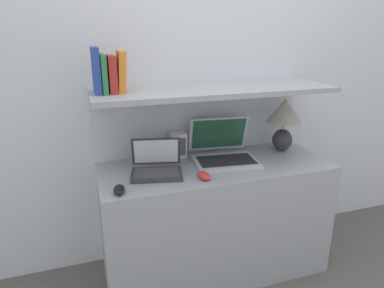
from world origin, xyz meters
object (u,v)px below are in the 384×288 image
Objects in this scene: second_mouse at (119,190)px; book_orange at (121,72)px; book_red at (112,74)px; book_green at (103,74)px; router_box at (178,145)px; laptop_small at (156,167)px; book_blue at (96,71)px; table_lamp at (284,118)px; computer_mouse at (204,176)px; laptop_large at (223,152)px.

second_mouse is 0.59m from book_orange.
book_orange reaches higher than book_red.
book_green is at bearing 180.00° from book_orange.
laptop_small is at bearing -132.05° from router_box.
book_blue reaches higher than laptop_small.
laptop_small is at bearing 38.24° from second_mouse.
table_lamp is 1.13m from book_green.
router_box is 0.85× the size of book_red.
book_red is (-1.04, -0.04, 0.32)m from table_lamp.
book_green is (-0.01, 0.25, 0.52)m from second_mouse.
book_blue is 0.12m from book_orange.
book_blue is (-0.05, 0.25, 0.54)m from second_mouse.
computer_mouse is at bearing -25.96° from book_green.
book_red is at bearing -179.91° from laptop_large.
table_lamp is at bearing 1.94° from book_blue.
laptop_large is at bearing 0.08° from book_green.
book_orange is (-0.57, -0.00, 0.49)m from laptop_large.
laptop_large is (-0.42, -0.04, -0.17)m from table_lamp.
computer_mouse is at bearing -24.38° from book_blue.
book_green reaches higher than table_lamp.
book_green is at bearing 162.29° from laptop_small.
laptop_large is 0.82m from book_green.
laptop_small is at bearing -15.59° from book_blue.
book_blue reaches higher than book_red.
laptop_large is 2.61× the size of router_box.
router_box is at bearing 18.72° from book_red.
table_lamp is 1.09× the size of laptop_small.
table_lamp is 1.13m from second_mouse.
laptop_large is at bearing 21.17° from second_mouse.
computer_mouse is at bearing -132.43° from laptop_large.
book_orange is at bearing 149.01° from computer_mouse.
laptop_small reaches higher than second_mouse.
table_lamp is at bearing 15.02° from second_mouse.
table_lamp reaches higher than computer_mouse.
book_orange is at bearing -158.90° from router_box.
second_mouse is at bearing -96.54° from book_red.
second_mouse is (-0.22, -0.18, -0.02)m from laptop_small.
table_lamp reaches higher than router_box.
laptop_small is 0.27m from computer_mouse.
computer_mouse is 0.76m from book_blue.
book_red reaches higher than laptop_small.
table_lamp is 1.09m from book_red.
book_blue reaches higher than book_green.
book_blue is (-0.45, -0.13, 0.48)m from router_box.
book_blue is (-0.27, 0.07, 0.51)m from laptop_small.
computer_mouse is at bearing -157.54° from table_lamp.
laptop_small is 1.71× the size of book_red.
table_lamp is at bearing 2.18° from book_orange.
computer_mouse is at bearing -28.12° from book_red.
second_mouse is 0.55× the size of book_green.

